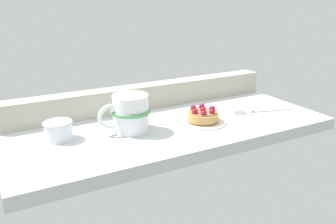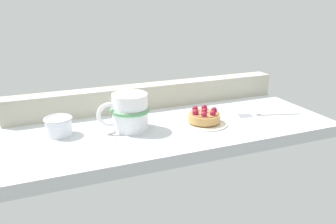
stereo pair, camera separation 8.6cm
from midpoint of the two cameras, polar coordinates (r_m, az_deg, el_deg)
The scene contains 7 objects.
ground_plane at distance 89.47cm, azimuth 3.03°, elevation -2.76°, with size 79.50×34.66×2.92cm, color silver.
window_rail_back at distance 100.75cm, azimuth -0.52°, elevation 2.58°, with size 77.91×5.13×6.53cm, color #B2AD99.
dessert_plate at distance 89.52cm, azimuth 8.49°, elevation -1.71°, with size 11.82×11.82×0.71cm.
raspberry_tart at distance 88.94cm, azimuth 8.54°, elevation -0.69°, with size 7.94×7.94×3.50cm.
coffee_mug at distance 83.74cm, azimuth -3.33°, elevation 0.01°, with size 12.74×9.48×8.76cm.
dessert_fork at distance 99.72cm, azimuth 18.25°, elevation -0.35°, with size 16.98×6.28×0.60cm.
sugar_bowl at distance 83.60cm, azimuth -14.32°, elevation -2.19°, with size 6.47×6.47×4.25cm.
Camera 2 is at (-32.21, -76.88, 31.28)cm, focal length 38.13 mm.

